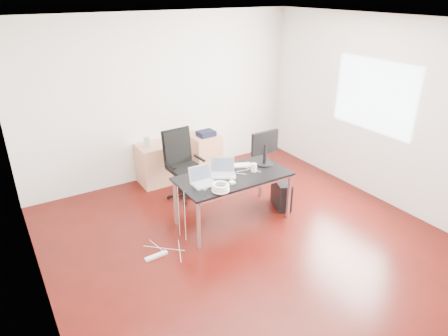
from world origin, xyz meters
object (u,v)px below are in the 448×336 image
desk (233,179)px  filing_cabinet_left (154,165)px  filing_cabinet_right (205,153)px  office_chair (182,161)px  pc_tower (281,194)px

desk → filing_cabinet_left: desk is taller
filing_cabinet_left → filing_cabinet_right: size_ratio=1.00×
office_chair → filing_cabinet_right: size_ratio=1.54×
office_chair → filing_cabinet_right: bearing=36.8°
filing_cabinet_left → filing_cabinet_right: (1.00, 0.00, 0.00)m
filing_cabinet_right → desk: bearing=-106.1°
office_chair → filing_cabinet_left: size_ratio=1.54×
filing_cabinet_left → filing_cabinet_right: same height
filing_cabinet_left → filing_cabinet_right: bearing=0.0°
desk → filing_cabinet_left: (-0.50, 1.74, -0.33)m
office_chair → filing_cabinet_right: 1.03m
desk → office_chair: 1.12m
filing_cabinet_left → pc_tower: bearing=-52.8°
office_chair → filing_cabinet_left: (-0.24, 0.64, -0.26)m
filing_cabinet_left → pc_tower: filing_cabinet_left is taller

